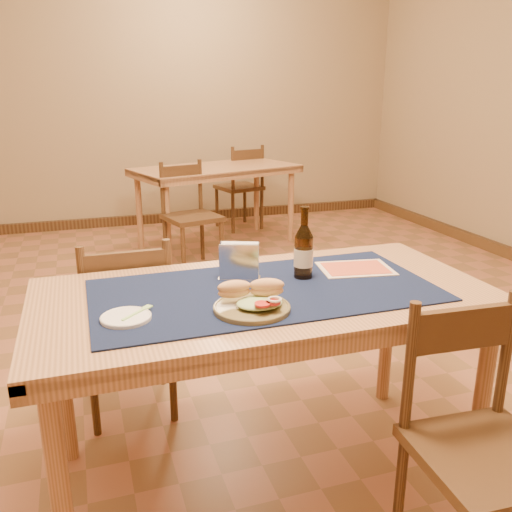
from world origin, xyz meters
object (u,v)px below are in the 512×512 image
object	(u,v)px
chair_main_far	(127,324)
sandwich_plate	(253,302)
chair_main_near	(480,443)
back_table	(216,176)
beer_bottle	(304,252)
napkin_holder	(239,262)
main_table	(265,312)

from	to	relation	value
chair_main_far	sandwich_plate	world-z (taller)	sandwich_plate
chair_main_far	chair_main_near	xyz separation A→B (m)	(0.90, -1.18, -0.00)
back_table	sandwich_plate	xyz separation A→B (m)	(-0.72, -3.35, 0.11)
chair_main_near	beer_bottle	xyz separation A→B (m)	(-0.28, 0.69, 0.41)
sandwich_plate	beer_bottle	size ratio (longest dim) A/B	0.92
beer_bottle	napkin_holder	size ratio (longest dim) A/B	1.64
back_table	main_table	bearing A→B (deg)	-101.18
back_table	sandwich_plate	bearing A→B (deg)	-102.22
sandwich_plate	chair_main_near	bearing A→B (deg)	-39.28
beer_bottle	sandwich_plate	bearing A→B (deg)	-138.62
chair_main_far	chair_main_near	bearing A→B (deg)	-52.81
chair_main_far	napkin_holder	distance (m)	0.70
sandwich_plate	napkin_holder	xyz separation A→B (m)	(0.04, 0.30, 0.04)
chair_main_far	beer_bottle	distance (m)	0.89
main_table	chair_main_near	world-z (taller)	chair_main_near
chair_main_far	napkin_holder	size ratio (longest dim) A/B	5.16
chair_main_far	sandwich_plate	bearing A→B (deg)	-64.64
chair_main_near	main_table	bearing A→B (deg)	126.64
main_table	chair_main_near	bearing A→B (deg)	-53.36
back_table	chair_main_near	bearing A→B (deg)	-92.62
beer_bottle	chair_main_far	bearing A→B (deg)	141.67
beer_bottle	napkin_holder	world-z (taller)	beer_bottle
sandwich_plate	beer_bottle	world-z (taller)	beer_bottle
chair_main_near	beer_bottle	distance (m)	0.85
sandwich_plate	napkin_holder	bearing A→B (deg)	81.99
chair_main_near	back_table	bearing A→B (deg)	87.38
chair_main_far	beer_bottle	bearing A→B (deg)	-38.33
sandwich_plate	beer_bottle	xyz separation A→B (m)	(0.27, 0.24, 0.07)
main_table	chair_main_far	bearing A→B (deg)	127.76
napkin_holder	sandwich_plate	bearing A→B (deg)	-98.01
back_table	chair_main_far	bearing A→B (deg)	-112.31
chair_main_far	back_table	bearing A→B (deg)	67.69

